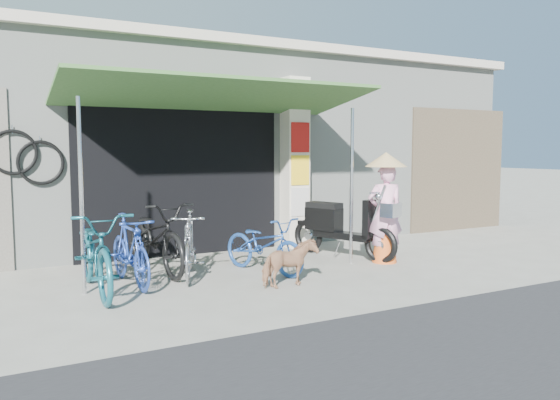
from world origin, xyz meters
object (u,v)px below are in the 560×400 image
bike_black (156,237)px  moped (340,226)px  bike_silver (189,244)px  street_dog (289,263)px  bike_blue (130,250)px  nun (385,208)px  bike_teal (96,252)px  bike_navy (264,245)px

bike_black → moped: size_ratio=1.03×
bike_black → bike_silver: bike_black is taller
bike_silver → street_dog: bike_silver is taller
bike_blue → moped: bearing=0.1°
nun → bike_teal: bearing=17.9°
bike_navy → street_dog: bike_navy is taller
bike_navy → bike_black: bearing=133.4°
bike_black → bike_navy: size_ratio=1.28×
bike_teal → bike_silver: bearing=12.4°
bike_teal → bike_silver: 1.29m
bike_black → moped: bearing=-12.7°
bike_black → nun: bearing=-22.6°
bike_teal → nun: nun is taller
bike_teal → bike_black: bike_black is taller
bike_teal → nun: 4.27m
bike_navy → nun: 2.02m
moped → nun: nun is taller
bike_blue → street_dog: bike_blue is taller
bike_teal → bike_blue: (0.45, 0.22, -0.05)m
bike_black → bike_navy: bike_black is taller
bike_silver → bike_navy: size_ratio=1.01×
bike_blue → nun: (3.80, -0.37, 0.39)m
bike_navy → moped: moped is taller
bike_silver → moped: 2.61m
nun → bike_silver: bearing=11.6°
bike_silver → moped: (2.60, 0.21, 0.05)m
bike_teal → bike_black: size_ratio=1.00×
bike_black → bike_silver: (0.31, -0.52, -0.05)m
bike_blue → bike_navy: 1.85m
bike_teal → nun: bearing=-2.4°
moped → bike_silver: bearing=162.8°
bike_teal → bike_navy: (2.29, 0.09, -0.11)m
bike_teal → bike_navy: size_ratio=1.28×
bike_black → street_dog: (1.26, -1.62, -0.21)m
bike_silver → nun: size_ratio=0.90×
bike_teal → bike_blue: 0.51m
bike_black → street_dog: size_ratio=2.70×
bike_navy → street_dog: size_ratio=2.11×
bike_black → moped: (2.92, -0.32, -0.00)m
bike_blue → nun: 3.84m
moped → nun: bearing=-80.4°
bike_black → bike_silver: bearing=-65.5°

